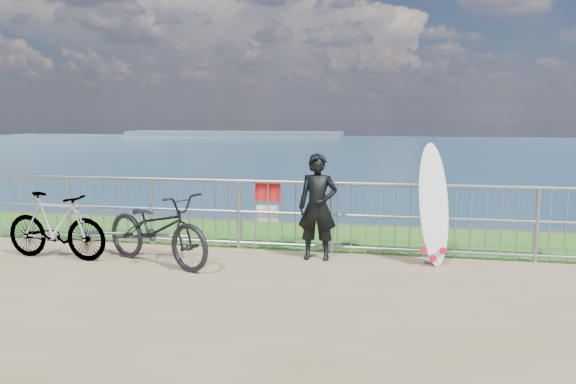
% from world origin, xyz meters
% --- Properties ---
extents(grass_strip, '(120.00, 120.00, 0.00)m').
position_xyz_m(grass_strip, '(0.00, 2.70, 0.01)').
color(grass_strip, '#29671C').
rests_on(grass_strip, ground).
extents(seascape, '(260.00, 260.00, 5.00)m').
position_xyz_m(seascape, '(-43.75, 147.49, -4.03)').
color(seascape, brown).
rests_on(seascape, ground).
extents(railing, '(10.06, 0.10, 1.13)m').
position_xyz_m(railing, '(0.02, 1.60, 0.58)').
color(railing, '#92959A').
rests_on(railing, ground).
extents(surfer, '(0.58, 0.39, 1.58)m').
position_xyz_m(surfer, '(0.84, 1.17, 0.79)').
color(surfer, black).
rests_on(surfer, ground).
extents(surfboard, '(0.59, 0.56, 1.76)m').
position_xyz_m(surfboard, '(2.51, 1.22, 0.81)').
color(surfboard, white).
rests_on(surfboard, ground).
extents(bicycle_near, '(2.12, 1.48, 1.06)m').
position_xyz_m(bicycle_near, '(-1.38, 0.44, 0.53)').
color(bicycle_near, black).
rests_on(bicycle_near, ground).
extents(bicycle_far, '(1.71, 0.61, 1.01)m').
position_xyz_m(bicycle_far, '(-3.00, 0.45, 0.50)').
color(bicycle_far, black).
rests_on(bicycle_far, ground).
extents(bike_rack, '(1.77, 0.05, 0.37)m').
position_xyz_m(bike_rack, '(-1.95, 0.81, 0.31)').
color(bike_rack, '#92959A').
rests_on(bike_rack, ground).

